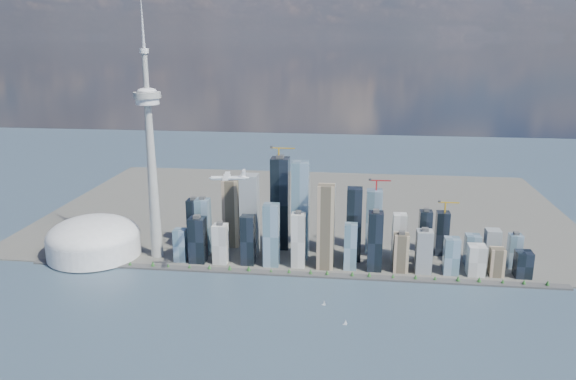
# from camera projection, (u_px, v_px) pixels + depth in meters

# --- Properties ---
(ground) EXTENTS (4000.00, 4000.00, 0.00)m
(ground) POSITION_uv_depth(u_px,v_px,m) (271.00, 337.00, 907.04)
(ground) COLOR #304054
(ground) RESTS_ON ground
(seawall) EXTENTS (1100.00, 22.00, 4.00)m
(seawall) POSITION_uv_depth(u_px,v_px,m) (289.00, 274.00, 1146.06)
(seawall) COLOR #383838
(seawall) RESTS_ON ground
(land) EXTENTS (1400.00, 900.00, 3.00)m
(land) POSITION_uv_depth(u_px,v_px,m) (308.00, 209.00, 1577.36)
(land) COLOR #4C4C47
(land) RESTS_ON ground
(shoreline_trees) EXTENTS (960.53, 7.20, 8.80)m
(shoreline_trees) POSITION_uv_depth(u_px,v_px,m) (289.00, 271.00, 1144.28)
(shoreline_trees) COLOR #3F2D1E
(shoreline_trees) RESTS_ON seawall
(skyscraper_cluster) EXTENTS (736.00, 142.00, 235.68)m
(skyscraper_cluster) POSITION_uv_depth(u_px,v_px,m) (321.00, 228.00, 1203.87)
(skyscraper_cluster) COLOR black
(skyscraper_cluster) RESTS_ON land
(needle_tower) EXTENTS (56.00, 56.00, 550.50)m
(needle_tower) POSITION_uv_depth(u_px,v_px,m) (151.00, 152.00, 1176.77)
(needle_tower) COLOR gray
(needle_tower) RESTS_ON land
(dome_stadium) EXTENTS (200.00, 200.00, 86.00)m
(dome_stadium) POSITION_uv_depth(u_px,v_px,m) (94.00, 239.00, 1234.77)
(dome_stadium) COLOR silver
(dome_stadium) RESTS_ON land
(airplane) EXTENTS (74.75, 66.32, 18.23)m
(airplane) POSITION_uv_depth(u_px,v_px,m) (229.00, 177.00, 1019.44)
(airplane) COLOR silver
(airplane) RESTS_ON ground
(sailboat_west) EXTENTS (7.72, 2.48, 10.69)m
(sailboat_west) POSITION_uv_depth(u_px,v_px,m) (345.00, 323.00, 945.47)
(sailboat_west) COLOR silver
(sailboat_west) RESTS_ON ground
(sailboat_east) EXTENTS (7.29, 3.28, 10.09)m
(sailboat_east) POSITION_uv_depth(u_px,v_px,m) (324.00, 304.00, 1014.82)
(sailboat_east) COLOR silver
(sailboat_east) RESTS_ON ground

